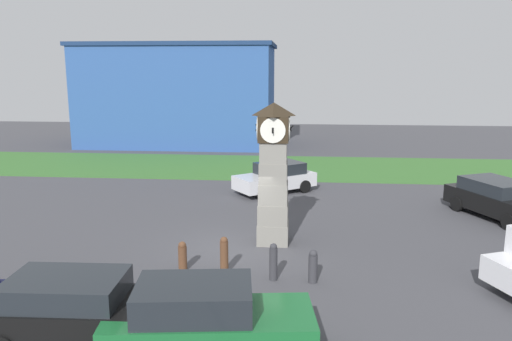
# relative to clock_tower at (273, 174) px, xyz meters

# --- Properties ---
(ground_plane) EXTENTS (79.50, 79.50, 0.00)m
(ground_plane) POSITION_rel_clock_tower_xyz_m (-1.24, -0.77, -2.49)
(ground_plane) COLOR #424247
(clock_tower) EXTENTS (1.32, 1.37, 4.98)m
(clock_tower) POSITION_rel_clock_tower_xyz_m (0.00, 0.00, 0.00)
(clock_tower) COLOR gray
(clock_tower) RESTS_ON ground_plane
(bollard_near_tower) EXTENTS (0.27, 0.27, 0.93)m
(bollard_near_tower) POSITION_rel_clock_tower_xyz_m (-2.62, -2.78, -2.02)
(bollard_near_tower) COLOR brown
(bollard_near_tower) RESTS_ON ground_plane
(bollard_mid_row) EXTENTS (0.25, 0.25, 1.15)m
(bollard_mid_row) POSITION_rel_clock_tower_xyz_m (-1.32, -2.86, -1.90)
(bollard_mid_row) COLOR brown
(bollard_mid_row) RESTS_ON ground_plane
(bollard_far_row) EXTENTS (0.24, 0.24, 1.12)m
(bollard_far_row) POSITION_rel_clock_tower_xyz_m (0.19, -3.23, -1.92)
(bollard_far_row) COLOR #333338
(bollard_far_row) RESTS_ON ground_plane
(bollard_end_row) EXTENTS (0.26, 0.26, 0.99)m
(bollard_end_row) POSITION_rel_clock_tower_xyz_m (1.34, -3.31, -1.98)
(bollard_end_row) COLOR #333338
(bollard_end_row) RESTS_ON ground_plane
(car_near_tower) EXTENTS (4.66, 2.10, 1.56)m
(car_near_tower) POSITION_rel_clock_tower_xyz_m (-3.98, -7.01, -1.69)
(car_near_tower) COLOR black
(car_near_tower) RESTS_ON ground_plane
(car_by_building) EXTENTS (4.62, 2.29, 1.66)m
(car_by_building) POSITION_rel_clock_tower_xyz_m (-1.03, -7.33, -1.65)
(car_by_building) COLOR #19602D
(car_by_building) RESTS_ON ground_plane
(car_far_lot) EXTENTS (3.70, 4.98, 1.55)m
(car_far_lot) POSITION_rel_clock_tower_xyz_m (9.19, 3.89, -1.69)
(car_far_lot) COLOR black
(car_far_lot) RESTS_ON ground_plane
(car_silver_hatch) EXTENTS (4.24, 3.82, 1.49)m
(car_silver_hatch) POSITION_rel_clock_tower_xyz_m (-0.26, 7.37, -1.73)
(car_silver_hatch) COLOR silver
(car_silver_hatch) RESTS_ON ground_plane
(warehouse_blue_far) EXTENTS (15.52, 7.98, 8.05)m
(warehouse_blue_far) POSITION_rel_clock_tower_xyz_m (-8.97, 23.17, 1.55)
(warehouse_blue_far) COLOR #2D5193
(warehouse_blue_far) RESTS_ON ground_plane
(grass_verge_far) EXTENTS (47.70, 7.96, 0.04)m
(grass_verge_far) POSITION_rel_clock_tower_xyz_m (0.05, 13.80, -2.47)
(grass_verge_far) COLOR #386B2D
(grass_verge_far) RESTS_ON ground_plane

